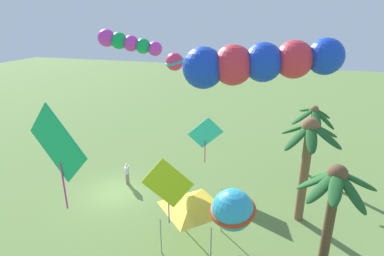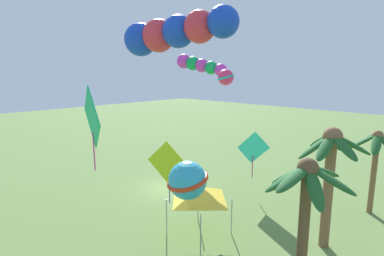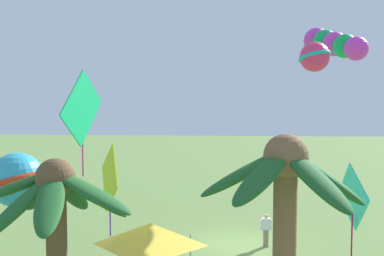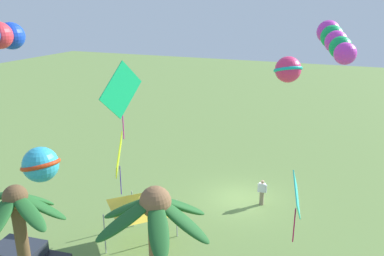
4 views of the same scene
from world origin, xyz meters
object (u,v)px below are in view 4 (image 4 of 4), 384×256
object	(u,v)px
kite_tube_6	(335,40)
kite_ball_5	(288,69)
kite_diamond_4	(119,156)
kite_diamond_7	(121,91)
festival_tent	(141,200)
kite_ball_3	(41,164)
spectator_0	(262,192)
palm_tree_0	(20,226)
palm_tree_1	(156,239)
kite_diamond_2	(297,196)

from	to	relation	value
kite_tube_6	kite_ball_5	bearing A→B (deg)	68.09
kite_diamond_4	kite_diamond_7	xyz separation A→B (m)	(2.15, -3.90, 2.33)
kite_diamond_4	kite_diamond_7	size ratio (longest dim) A/B	0.71
festival_tent	kite_ball_3	xyz separation A→B (m)	(3.48, 2.56, 2.33)
spectator_0	kite_diamond_7	distance (m)	10.27
kite_ball_5	kite_diamond_7	size ratio (longest dim) A/B	0.38
palm_tree_0	kite_ball_3	distance (m)	4.54
palm_tree_0	kite_ball_5	bearing A→B (deg)	-127.00
kite_ball_3	kite_tube_6	xyz separation A→B (m)	(-11.22, -9.73, 4.90)
kite_ball_3	kite_tube_6	world-z (taller)	kite_tube_6
kite_tube_6	kite_diamond_7	distance (m)	12.14
kite_diamond_4	palm_tree_1	bearing A→B (deg)	130.11
kite_diamond_4	kite_tube_6	size ratio (longest dim) A/B	0.76
palm_tree_1	spectator_0	bearing A→B (deg)	-94.24
festival_tent	palm_tree_0	bearing A→B (deg)	81.28
kite_diamond_2	kite_diamond_4	distance (m)	8.73
spectator_0	kite_tube_6	world-z (taller)	kite_tube_6
palm_tree_1	kite_ball_3	size ratio (longest dim) A/B	2.90
spectator_0	kite_diamond_7	bearing A→B (deg)	11.40
kite_tube_6	festival_tent	bearing A→B (deg)	42.82
spectator_0	kite_diamond_2	world-z (taller)	kite_diamond_2
kite_diamond_4	kite_ball_5	xyz separation A→B (m)	(-7.63, -2.29, 4.45)
palm_tree_0	kite_ball_5	world-z (taller)	kite_ball_5
palm_tree_0	kite_diamond_4	distance (m)	7.08
spectator_0	kite_diamond_7	size ratio (longest dim) A/B	0.33
kite_diamond_4	kite_ball_5	world-z (taller)	kite_ball_5
palm_tree_0	kite_tube_6	bearing A→B (deg)	-122.83
palm_tree_1	festival_tent	bearing A→B (deg)	-56.16
kite_diamond_7	kite_diamond_2	bearing A→B (deg)	162.21
kite_diamond_2	kite_ball_3	bearing A→B (deg)	19.24
kite_ball_5	kite_ball_3	bearing A→B (deg)	30.25
palm_tree_1	spectator_0	size ratio (longest dim) A/B	4.03
palm_tree_0	spectator_0	world-z (taller)	palm_tree_0
spectator_0	kite_ball_5	distance (m)	8.69
kite_diamond_2	palm_tree_1	bearing A→B (deg)	63.17
kite_ball_5	kite_tube_6	size ratio (longest dim) A/B	0.41
palm_tree_0	kite_diamond_2	bearing A→B (deg)	-137.27
kite_diamond_4	palm_tree_0	bearing A→B (deg)	94.79
kite_ball_3	kite_diamond_7	size ratio (longest dim) A/B	0.46
kite_tube_6	kite_diamond_2	bearing A→B (deg)	84.11
spectator_0	festival_tent	size ratio (longest dim) A/B	0.56
kite_ball_3	kite_diamond_4	xyz separation A→B (m)	(-1.91, -3.28, -0.52)
festival_tent	kite_ball_5	xyz separation A→B (m)	(-6.07, -3.01, 6.25)
kite_diamond_2	kite_ball_5	bearing A→B (deg)	-60.62
palm_tree_1	kite_ball_5	bearing A→B (deg)	-105.26
festival_tent	kite_tube_6	bearing A→B (deg)	-137.18
palm_tree_0	kite_ball_3	world-z (taller)	palm_tree_0
palm_tree_1	kite_ball_3	world-z (taller)	palm_tree_1
festival_tent	kite_diamond_2	world-z (taller)	kite_diamond_2
palm_tree_1	spectator_0	xyz separation A→B (m)	(-0.88, -11.86, -3.87)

